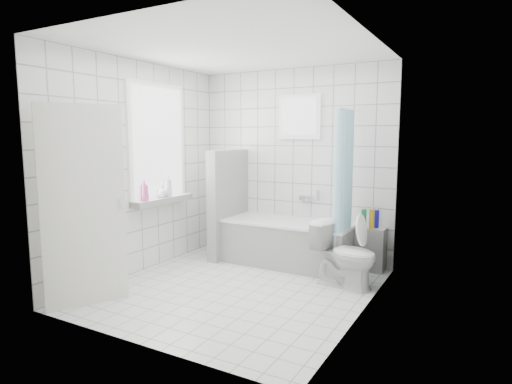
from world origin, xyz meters
The scene contains 19 objects.
ground centered at (0.00, 0.00, 0.00)m, with size 3.00×3.00×0.00m, color white.
ceiling centered at (0.00, 0.00, 2.60)m, with size 3.00×3.00×0.00m, color white.
wall_back centered at (0.00, 1.50, 1.30)m, with size 2.80×0.02×2.60m, color white.
wall_front centered at (0.00, -1.50, 1.30)m, with size 2.80×0.02×2.60m, color white.
wall_left centered at (-1.40, 0.00, 1.30)m, with size 0.02×3.00×2.60m, color white.
wall_right centered at (1.40, 0.00, 1.30)m, with size 0.02×3.00×2.60m, color white.
window_left centered at (-1.35, 0.30, 1.60)m, with size 0.01×0.90×1.40m, color white.
window_back centered at (0.10, 1.46, 1.95)m, with size 0.50×0.01×0.50m, color white.
window_sill centered at (-1.31, 0.30, 0.86)m, with size 0.18×1.02×0.08m, color white.
door centered at (-1.07, -1.13, 1.00)m, with size 0.04×0.80×2.00m, color silver.
bathtub centered at (0.12, 1.12, 0.29)m, with size 1.70×0.77×0.58m.
partition_wall centered at (-0.80, 1.07, 0.75)m, with size 0.15×0.85×1.50m, color white.
tiled_ledge centered at (1.12, 1.38, 0.28)m, with size 0.40×0.24×0.55m, color white.
toilet centered at (1.03, 0.65, 0.37)m, with size 0.41×0.72×0.74m, color white.
curtain_rod centered at (0.91, 1.10, 2.00)m, with size 0.02×0.02×0.80m, color silver.
shower_curtain centered at (0.91, 0.97, 1.10)m, with size 0.14×0.48×1.78m, color #4BB5DD, non-canonical shape.
tub_faucet centered at (0.22, 1.46, 0.85)m, with size 0.18×0.06×0.06m, color silver.
sill_bottles centered at (-1.30, 0.24, 1.03)m, with size 0.17×0.57×0.31m.
ledge_bottles centered at (1.14, 1.33, 0.67)m, with size 0.19×0.19×0.25m.
Camera 1 is at (2.42, -3.92, 1.69)m, focal length 30.00 mm.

